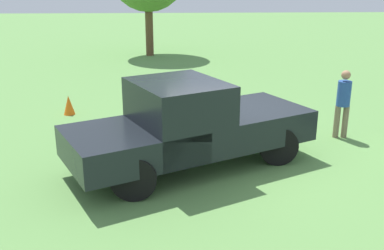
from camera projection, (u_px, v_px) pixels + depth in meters
The scene contains 4 objects.
ground_plane at pixel (226, 160), 9.75m from camera, with size 80.00×80.00×0.00m, color #5B8C47.
pickup_truck at pixel (186, 123), 9.09m from camera, with size 5.36×3.94×1.83m.
person_bystander at pixel (343, 100), 10.83m from camera, with size 0.35×0.35×1.66m.
traffic_cone at pixel (69, 105), 12.86m from camera, with size 0.32×0.32×0.55m, color orange.
Camera 1 is at (1.16, 8.97, 3.79)m, focal length 42.37 mm.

